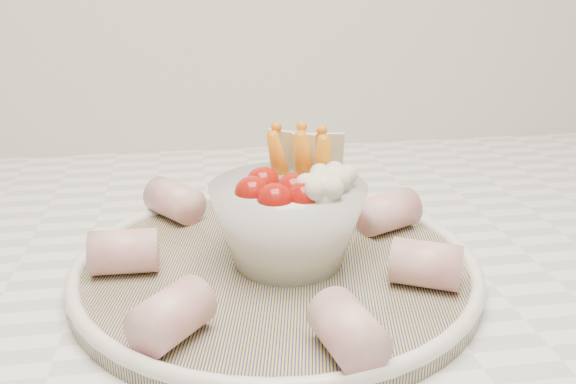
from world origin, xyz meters
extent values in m
cube|color=white|center=(0.00, 1.45, 0.90)|extent=(2.04, 0.62, 0.04)
cylinder|color=navy|center=(-0.12, 1.37, 0.93)|extent=(0.39, 0.39, 0.01)
torus|color=white|center=(-0.12, 1.37, 0.94)|extent=(0.34, 0.34, 0.01)
sphere|color=#9D100A|center=(-0.14, 1.36, 1.00)|extent=(0.03, 0.03, 0.03)
sphere|color=#9D100A|center=(-0.12, 1.34, 1.00)|extent=(0.03, 0.03, 0.03)
sphere|color=#9D100A|center=(-0.10, 1.34, 1.00)|extent=(0.03, 0.03, 0.03)
sphere|color=#9D100A|center=(-0.13, 1.38, 1.00)|extent=(0.03, 0.03, 0.03)
sphere|color=#9D100A|center=(-0.11, 1.36, 1.00)|extent=(0.03, 0.03, 0.03)
sphere|color=#476321|center=(-0.10, 1.39, 1.00)|extent=(0.02, 0.02, 0.02)
cone|color=orange|center=(-0.11, 1.40, 1.01)|extent=(0.04, 0.04, 0.06)
cone|color=orange|center=(-0.09, 1.40, 1.01)|extent=(0.03, 0.04, 0.06)
cone|color=orange|center=(-0.08, 1.39, 1.01)|extent=(0.03, 0.04, 0.06)
sphere|color=silver|center=(-0.07, 1.36, 1.00)|extent=(0.03, 0.03, 0.03)
sphere|color=silver|center=(-0.09, 1.34, 1.00)|extent=(0.03, 0.03, 0.03)
cube|color=beige|center=(-0.10, 1.41, 1.01)|extent=(0.04, 0.03, 0.05)
cube|color=beige|center=(-0.08, 1.41, 1.01)|extent=(0.04, 0.02, 0.05)
cylinder|color=#C35964|center=(-0.01, 1.42, 0.95)|extent=(0.06, 0.05, 0.04)
cylinder|color=#C35964|center=(-0.09, 1.50, 0.95)|extent=(0.05, 0.06, 0.04)
cylinder|color=#C35964|center=(-0.20, 1.48, 0.95)|extent=(0.06, 0.06, 0.04)
cylinder|color=#C35964|center=(-0.24, 1.37, 0.95)|extent=(0.05, 0.04, 0.04)
cylinder|color=#C35964|center=(-0.20, 1.27, 0.95)|extent=(0.06, 0.06, 0.04)
cylinder|color=#C35964|center=(-0.09, 1.23, 0.95)|extent=(0.05, 0.06, 0.04)
cylinder|color=#C35964|center=(-0.01, 1.31, 0.95)|extent=(0.06, 0.06, 0.04)
camera|label=1|loc=(-0.18, 0.90, 1.18)|focal=40.00mm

